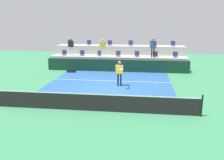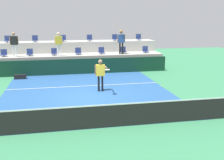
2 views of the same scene
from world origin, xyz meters
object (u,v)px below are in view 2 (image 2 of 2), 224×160
(stadium_chair_lower_right, at_px, (123,51))
(spectator_in_grey, at_px, (59,42))
(stadium_chair_upper_mid_left, at_px, (63,39))
(tennis_player, at_px, (101,72))
(stadium_chair_upper_left, at_px, (35,39))
(stadium_chair_lower_mid_right, at_px, (102,51))
(stadium_chair_upper_far_left, at_px, (7,40))
(stadium_chair_lower_center, at_px, (78,52))
(spectator_with_hat, at_px, (121,39))
(tennis_ball, at_px, (163,86))
(stadium_chair_upper_right, at_px, (115,38))
(stadium_chair_upper_far_right, at_px, (139,38))
(stadium_chair_lower_far_right, at_px, (146,50))
(spectator_leaning_on_rail, at_px, (14,42))
(stadium_chair_lower_mid_left, at_px, (54,52))
(stadium_chair_lower_left, at_px, (30,53))
(equipment_bag, at_px, (20,77))
(stadium_chair_lower_far_left, at_px, (4,54))
(stadium_chair_upper_mid_right, at_px, (90,38))

(stadium_chair_lower_right, relative_size, spectator_in_grey, 0.31)
(stadium_chair_upper_mid_left, relative_size, tennis_player, 0.29)
(stadium_chair_upper_left, bearing_deg, tennis_player, -63.38)
(stadium_chair_lower_mid_right, relative_size, stadium_chair_upper_far_left, 1.00)
(stadium_chair_lower_center, relative_size, spectator_with_hat, 0.29)
(tennis_player, bearing_deg, tennis_ball, -51.64)
(stadium_chair_lower_mid_right, distance_m, tennis_player, 6.28)
(stadium_chair_lower_mid_right, relative_size, stadium_chair_upper_left, 1.00)
(stadium_chair_lower_center, bearing_deg, stadium_chair_upper_right, 29.21)
(stadium_chair_upper_far_right, bearing_deg, stadium_chair_upper_far_left, 180.00)
(stadium_chair_lower_far_right, distance_m, stadium_chair_upper_far_left, 10.84)
(spectator_leaning_on_rail, xyz_separation_m, spectator_in_grey, (3.08, -0.00, -0.04))
(stadium_chair_lower_mid_left, xyz_separation_m, spectator_with_hat, (5.03, -0.38, 0.92))
(stadium_chair_lower_far_right, bearing_deg, stadium_chair_upper_right, 139.60)
(stadium_chair_lower_mid_right, distance_m, stadium_chair_upper_mid_left, 3.47)
(stadium_chair_upper_mid_left, bearing_deg, tennis_ball, -69.12)
(stadium_chair_lower_left, xyz_separation_m, stadium_chair_lower_right, (7.03, 0.00, 0.00))
(stadium_chair_upper_far_right, distance_m, spectator_with_hat, 2.99)
(stadium_chair_upper_mid_left, xyz_separation_m, equipment_bag, (-2.99, -3.90, -2.16))
(stadium_chair_upper_far_left, distance_m, spectator_with_hat, 8.85)
(tennis_ball, bearing_deg, spectator_leaning_on_rail, 130.95)
(stadium_chair_upper_mid_left, relative_size, spectator_with_hat, 0.29)
(stadium_chair_lower_left, distance_m, stadium_chair_lower_center, 3.53)
(stadium_chair_lower_far_left, relative_size, stadium_chair_upper_left, 1.00)
(stadium_chair_lower_mid_left, bearing_deg, stadium_chair_upper_mid_right, 32.09)
(stadium_chair_upper_left, xyz_separation_m, tennis_player, (4.00, -7.99, -1.21))
(spectator_leaning_on_rail, bearing_deg, stadium_chair_lower_mid_right, 3.48)
(spectator_with_hat, bearing_deg, stadium_chair_upper_right, 90.84)
(stadium_chair_lower_center, bearing_deg, stadium_chair_lower_right, 0.00)
(stadium_chair_lower_mid_right, bearing_deg, stadium_chair_upper_mid_left, 147.64)
(stadium_chair_lower_far_left, relative_size, tennis_ball, 7.65)
(stadium_chair_lower_far_left, relative_size, spectator_with_hat, 0.29)
(spectator_with_hat, relative_size, equipment_bag, 2.40)
(stadium_chair_upper_far_left, bearing_deg, stadium_chair_lower_mid_left, -26.91)
(spectator_in_grey, height_order, tennis_ball, spectator_in_grey)
(stadium_chair_lower_center, relative_size, stadium_chair_upper_far_left, 1.00)
(stadium_chair_lower_mid_right, height_order, spectator_leaning_on_rail, spectator_leaning_on_rail)
(stadium_chair_lower_left, relative_size, stadium_chair_upper_mid_right, 1.00)
(stadium_chair_lower_mid_left, height_order, stadium_chair_upper_mid_left, stadium_chair_upper_mid_left)
(stadium_chair_upper_left, height_order, spectator_in_grey, spectator_in_grey)
(equipment_bag, bearing_deg, stadium_chair_lower_far_left, 121.79)
(stadium_chair_lower_far_right, distance_m, spectator_in_grey, 6.82)
(stadium_chair_lower_mid_left, distance_m, stadium_chair_upper_left, 2.48)
(stadium_chair_lower_far_left, relative_size, stadium_chair_lower_mid_right, 1.00)
(stadium_chair_lower_far_right, xyz_separation_m, stadium_chair_upper_mid_left, (-6.38, 1.80, 0.85))
(stadium_chair_upper_far_right, bearing_deg, stadium_chair_lower_center, -161.21)
(stadium_chair_lower_far_left, height_order, stadium_chair_upper_far_right, stadium_chair_upper_far_right)
(stadium_chair_lower_mid_right, distance_m, stadium_chair_lower_far_right, 3.54)
(spectator_leaning_on_rail, xyz_separation_m, spectator_with_hat, (7.76, -0.00, 0.07))
(spectator_with_hat, bearing_deg, tennis_player, -113.29)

